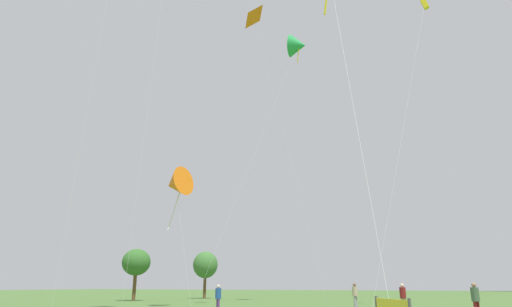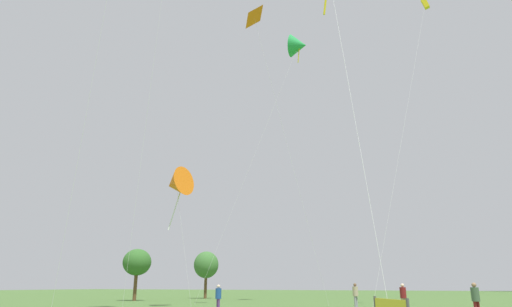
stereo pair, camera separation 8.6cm
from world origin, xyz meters
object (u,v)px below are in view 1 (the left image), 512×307
(person_standing_2, at_px, (403,296))
(kite_flying_4, at_px, (176,184))
(park_tree_1, at_px, (205,265))
(person_standing_1, at_px, (355,294))
(park_tree_0, at_px, (136,263))
(person_standing_3, at_px, (476,298))
(person_standing_0, at_px, (218,296))
(kite_flying_3, at_px, (254,19))
(kite_flying_7, at_px, (424,6))
(kite_flying_5, at_px, (298,46))

(person_standing_2, distance_m, kite_flying_4, 20.16)
(person_standing_2, relative_size, park_tree_1, 0.30)
(person_standing_1, height_order, park_tree_0, park_tree_0)
(person_standing_1, xyz_separation_m, person_standing_3, (8.12, -8.60, -0.01))
(person_standing_0, xyz_separation_m, person_standing_3, (15.25, 0.06, 0.06))
(person_standing_0, height_order, park_tree_0, park_tree_0)
(person_standing_2, distance_m, kite_flying_3, 28.04)
(person_standing_0, distance_m, person_standing_3, 15.25)
(kite_flying_4, bearing_deg, park_tree_1, 113.93)
(kite_flying_3, bearing_deg, person_standing_1, 10.73)
(person_standing_1, xyz_separation_m, kite_flying_7, (7.37, 4.65, 26.40))
(kite_flying_7, bearing_deg, park_tree_1, 157.11)
(park_tree_1, bearing_deg, kite_flying_5, -28.84)
(person_standing_3, relative_size, kite_flying_3, 0.07)
(kite_flying_4, xyz_separation_m, kite_flying_7, (21.44, 8.78, 17.31))
(person_standing_2, height_order, kite_flying_3, kite_flying_3)
(person_standing_0, height_order, park_tree_1, park_tree_1)
(kite_flying_3, distance_m, kite_flying_4, 17.62)
(person_standing_0, distance_m, person_standing_1, 11.23)
(kite_flying_4, bearing_deg, person_standing_3, -11.40)
(person_standing_2, xyz_separation_m, park_tree_0, (-30.41, 10.32, 3.16))
(person_standing_0, xyz_separation_m, kite_flying_5, (0.43, 17.06, 27.54))
(kite_flying_5, height_order, park_tree_1, kite_flying_5)
(kite_flying_7, height_order, park_tree_1, kite_flying_7)
(kite_flying_3, relative_size, park_tree_1, 4.48)
(person_standing_0, bearing_deg, kite_flying_4, -174.60)
(person_standing_0, bearing_deg, person_standing_2, 63.31)
(person_standing_3, xyz_separation_m, kite_flying_5, (-14.83, 17.00, 27.49))
(person_standing_2, relative_size, kite_flying_4, 0.16)
(kite_flying_3, xyz_separation_m, park_tree_0, (-18.66, 8.22, -22.21))
(person_standing_3, height_order, park_tree_1, park_tree_1)
(person_standing_0, distance_m, park_tree_0, 24.94)
(kite_flying_7, bearing_deg, kite_flying_4, -157.74)
(person_standing_0, relative_size, kite_flying_5, 0.06)
(person_standing_2, distance_m, kite_flying_7, 27.88)
(person_standing_1, bearing_deg, person_standing_2, -113.82)
(person_standing_1, distance_m, kite_flying_7, 27.80)
(person_standing_3, distance_m, kite_flying_7, 29.55)
(kite_flying_3, distance_m, park_tree_1, 33.40)
(park_tree_0, bearing_deg, kite_flying_5, 4.78)
(kite_flying_3, bearing_deg, kite_flying_5, 83.53)
(person_standing_0, relative_size, kite_flying_7, 0.06)
(kite_flying_3, xyz_separation_m, kite_flying_4, (-6.24, -2.65, -16.27))
(kite_flying_7, xyz_separation_m, park_tree_0, (-33.86, 2.09, -23.26))
(park_tree_1, bearing_deg, kite_flying_4, -66.07)
(park_tree_0, xyz_separation_m, park_tree_1, (2.69, 11.07, 0.11))
(person_standing_3, bearing_deg, park_tree_1, 94.85)
(kite_flying_3, xyz_separation_m, kite_flying_5, (1.12, 9.88, 2.13))
(person_standing_0, relative_size, person_standing_3, 0.95)
(person_standing_0, bearing_deg, park_tree_1, 160.80)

